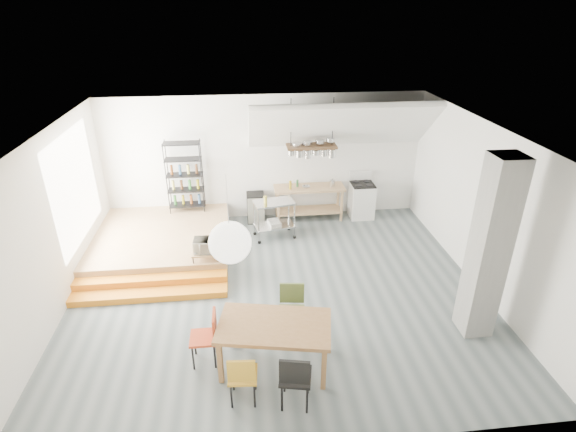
{
  "coord_description": "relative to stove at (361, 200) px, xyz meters",
  "views": [
    {
      "loc": [
        -0.62,
        -7.37,
        5.25
      ],
      "look_at": [
        0.29,
        0.8,
        1.26
      ],
      "focal_mm": 28.0,
      "sensor_mm": 36.0,
      "label": 1
    }
  ],
  "objects": [
    {
      "name": "concrete_column",
      "position": [
        0.8,
        -4.66,
        1.12
      ],
      "size": [
        0.5,
        0.5,
        3.2
      ],
      "primitive_type": "cube",
      "color": "gray",
      "rests_on": "ground"
    },
    {
      "name": "bowl",
      "position": [
        -1.49,
        -0.06,
        0.45
      ],
      "size": [
        0.22,
        0.22,
        0.05
      ],
      "primitive_type": "imported",
      "rotation": [
        0.0,
        0.0,
        0.18
      ],
      "color": "silver",
      "rests_on": "kitchen_counter"
    },
    {
      "name": "paper_lantern",
      "position": [
        -3.32,
        -5.04,
        1.72
      ],
      "size": [
        0.6,
        0.6,
        0.6
      ],
      "primitive_type": "sphere",
      "color": "white",
      "rests_on": "ceiling"
    },
    {
      "name": "step_upper",
      "position": [
        -5.0,
        -2.76,
        -0.35
      ],
      "size": [
        3.0,
        0.35,
        0.27
      ],
      "primitive_type": "cube",
      "color": "orange",
      "rests_on": "ground"
    },
    {
      "name": "wall_left",
      "position": [
        -6.5,
        -3.16,
        1.12
      ],
      "size": [
        0.04,
        7.0,
        3.2
      ],
      "primitive_type": "cube",
      "color": "silver",
      "rests_on": "ground"
    },
    {
      "name": "microwave",
      "position": [
        -3.9,
        -2.41,
        0.22
      ],
      "size": [
        0.52,
        0.36,
        0.28
      ],
      "primitive_type": "imported",
      "rotation": [
        0.0,
        0.0,
        -0.04
      ],
      "color": "beige",
      "rests_on": "microwave_shelf"
    },
    {
      "name": "dining_table",
      "position": [
        -2.73,
        -5.15,
        0.24
      ],
      "size": [
        1.86,
        1.27,
        0.81
      ],
      "rotation": [
        0.0,
        0.0,
        -0.2
      ],
      "color": "brown",
      "rests_on": "ground"
    },
    {
      "name": "microwave_shelf",
      "position": [
        -3.9,
        -2.41,
        0.07
      ],
      "size": [
        0.6,
        0.4,
        0.16
      ],
      "color": "#A47C52",
      "rests_on": "platform"
    },
    {
      "name": "ceiling",
      "position": [
        -2.5,
        -3.16,
        2.72
      ],
      "size": [
        8.0,
        7.0,
        0.02
      ],
      "primitive_type": "cube",
      "color": "white",
      "rests_on": "wall_back"
    },
    {
      "name": "window_pane",
      "position": [
        -6.48,
        -1.66,
        1.32
      ],
      "size": [
        0.02,
        2.5,
        2.2
      ],
      "primitive_type": "cube",
      "color": "white",
      "rests_on": "wall_left"
    },
    {
      "name": "platform",
      "position": [
        -5.0,
        -1.16,
        -0.28
      ],
      "size": [
        3.0,
        3.0,
        0.4
      ],
      "primitive_type": "cube",
      "color": "#A47C52",
      "rests_on": "ground"
    },
    {
      "name": "chair_black",
      "position": [
        -2.52,
        -5.98,
        0.09
      ],
      "size": [
        0.52,
        0.52,
        0.96
      ],
      "rotation": [
        0.0,
        0.0,
        2.94
      ],
      "color": "black",
      "rests_on": "ground"
    },
    {
      "name": "chair_red",
      "position": [
        -3.76,
        -4.94,
        0.07
      ],
      "size": [
        0.42,
        0.42,
        0.92
      ],
      "rotation": [
        0.0,
        0.0,
        -1.58
      ],
      "color": "#C03D1B",
      "rests_on": "ground"
    },
    {
      "name": "rolling_cart",
      "position": [
        -2.38,
        -0.9,
        0.13
      ],
      "size": [
        1.03,
        0.7,
        0.94
      ],
      "rotation": [
        0.0,
        0.0,
        0.19
      ],
      "color": "silver",
      "rests_on": "ground"
    },
    {
      "name": "wall_back",
      "position": [
        -2.5,
        0.34,
        1.12
      ],
      "size": [
        8.0,
        0.04,
        3.2
      ],
      "primitive_type": "cube",
      "color": "silver",
      "rests_on": "ground"
    },
    {
      "name": "chair_olive",
      "position": [
        -2.38,
        -4.44,
        0.09
      ],
      "size": [
        0.49,
        0.49,
        0.96
      ],
      "rotation": [
        0.0,
        0.0,
        -0.13
      ],
      "color": "#4F5F2D",
      "rests_on": "ground"
    },
    {
      "name": "mini_fridge",
      "position": [
        -2.78,
        0.04,
        -0.1
      ],
      "size": [
        0.45,
        0.45,
        0.76
      ],
      "primitive_type": "cube",
      "color": "black",
      "rests_on": "ground"
    },
    {
      "name": "wall_right",
      "position": [
        1.5,
        -3.16,
        1.12
      ],
      "size": [
        0.04,
        7.0,
        3.2
      ],
      "primitive_type": "cube",
      "color": "silver",
      "rests_on": "ground"
    },
    {
      "name": "wire_shelving",
      "position": [
        -4.5,
        0.04,
        0.85
      ],
      "size": [
        0.88,
        0.38,
        1.8
      ],
      "color": "black",
      "rests_on": "platform"
    },
    {
      "name": "pot_rack",
      "position": [
        -1.37,
        -0.23,
        1.5
      ],
      "size": [
        1.2,
        0.5,
        1.43
      ],
      "color": "#392617",
      "rests_on": "ceiling"
    },
    {
      "name": "stove",
      "position": [
        0.0,
        0.0,
        0.0
      ],
      "size": [
        0.6,
        0.6,
        1.18
      ],
      "color": "white",
      "rests_on": "ground"
    },
    {
      "name": "floor",
      "position": [
        -2.5,
        -3.16,
        -0.48
      ],
      "size": [
        8.0,
        8.0,
        0.0
      ],
      "primitive_type": "plane",
      "color": "#535D60",
      "rests_on": "ground"
    },
    {
      "name": "slope_ceiling",
      "position": [
        -0.7,
        -0.26,
        2.07
      ],
      "size": [
        4.4,
        1.44,
        1.32
      ],
      "primitive_type": "cube",
      "rotation": [
        -0.73,
        0.0,
        0.0
      ],
      "color": "white",
      "rests_on": "wall_back"
    },
    {
      "name": "kitchen_counter",
      "position": [
        -1.4,
        -0.01,
        0.15
      ],
      "size": [
        1.8,
        0.6,
        0.91
      ],
      "color": "#A47C52",
      "rests_on": "ground"
    },
    {
      "name": "step_lower",
      "position": [
        -5.0,
        -3.11,
        -0.41
      ],
      "size": [
        3.0,
        0.35,
        0.13
      ],
      "primitive_type": "cube",
      "color": "orange",
      "rests_on": "ground"
    },
    {
      "name": "chair_mustard",
      "position": [
        -3.24,
        -5.84,
        0.05
      ],
      "size": [
        0.44,
        0.44,
        0.89
      ],
      "rotation": [
        0.0,
        0.0,
        3.07
      ],
      "color": "#AC7D1D",
      "rests_on": "ground"
    }
  ]
}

